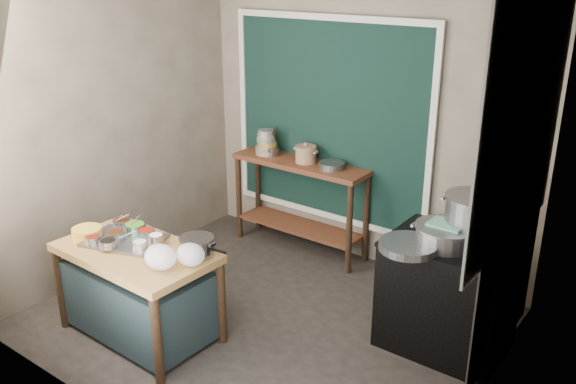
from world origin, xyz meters
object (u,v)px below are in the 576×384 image
Objects in this scene: ceramic_crock at (306,155)px; back_counter at (300,206)px; stove_block at (447,297)px; stock_pot at (474,219)px; steamer at (446,235)px; yellow_basin at (87,233)px; condiment_tray at (125,240)px; saucepan at (197,247)px; prep_table at (139,292)px; utensil_cup at (272,151)px.

back_counter is at bearing -169.74° from ceramic_crock.
stock_pot reaches higher than stove_block.
yellow_basin is at bearing -151.32° from steamer.
condiment_tray is at bearing -150.95° from steamer.
steamer is at bearing 28.68° from saucepan.
saucepan is (0.36, -1.82, 0.35)m from back_counter.
saucepan is 2.04m from stock_pot.
yellow_basin is 0.51× the size of stock_pot.
prep_table is 5.35× the size of yellow_basin.
saucepan is 1.74× the size of utensil_cup.
prep_table is 0.63m from yellow_basin.
ceramic_crock is (-0.30, 1.83, 0.20)m from saucepan.
yellow_basin is 1.52× the size of utensil_cup.
condiment_tray is at bearing -99.37° from ceramic_crock.
stock_pot is (0.11, 0.09, 0.63)m from stove_block.
stock_pot is at bearing -15.12° from utensil_cup.
condiment_tray is at bearing 25.82° from yellow_basin.
ceramic_crock reaches higher than saucepan.
stock_pot is 0.24m from steamer.
prep_table is at bearing -146.98° from stove_block.
steamer is (1.87, -0.80, 0.48)m from back_counter.
stove_block is at bearing -17.93° from utensil_cup.
condiment_tray is 1.25× the size of steamer.
yellow_basin is 2.23m from ceramic_crock.
saucepan is at bearing -78.89° from back_counter.
saucepan is (0.46, 0.21, 0.45)m from prep_table.
back_counter is 2.22m from yellow_basin.
stove_block is 1.94× the size of steamer.
ceramic_crock is at bearing 158.10° from stove_block.
yellow_basin is at bearing -106.04° from ceramic_crock.
stock_pot reaches higher than utensil_cup.
prep_table is at bearing 11.47° from yellow_basin.
steamer is at bearing -24.09° from ceramic_crock.
utensil_cup is 0.33× the size of stock_pot.
prep_table is 0.43m from condiment_tray.
utensil_cup reaches higher than condiment_tray.
steamer reaches higher than back_counter.
condiment_tray is 2.64× the size of ceramic_crock.
ceramic_crock is (0.16, 2.04, 0.65)m from prep_table.
condiment_tray is 2.66m from stock_pot.
prep_table is 2.15× the size of condiment_tray.
utensil_cup reaches higher than steamer.
back_counter is 2.50× the size of condiment_tray.
prep_table is 2.14m from utensil_cup.
steamer is at bearing 28.68° from yellow_basin.
condiment_tray is at bearing 166.71° from prep_table.
stock_pot reaches higher than yellow_basin.
ceramic_crock is (-1.84, 0.74, 0.60)m from stove_block.
steamer reaches higher than condiment_tray.
stove_block is (1.90, -0.73, -0.05)m from back_counter.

